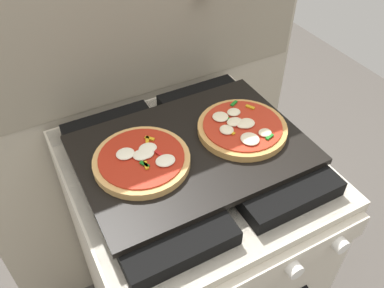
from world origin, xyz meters
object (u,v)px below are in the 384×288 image
object	(u,v)px
stove	(192,255)
pizza_right	(242,128)
baking_tray	(192,149)
pizza_left	(142,160)

from	to	relation	value
stove	pizza_right	xyz separation A→B (m)	(0.14, -0.01, 0.48)
baking_tray	pizza_right	bearing A→B (deg)	-3.24
stove	baking_tray	bearing A→B (deg)	90.00
baking_tray	stove	bearing A→B (deg)	-90.00
stove	pizza_left	size ratio (longest dim) A/B	4.04
pizza_left	pizza_right	size ratio (longest dim) A/B	1.00
stove	baking_tray	world-z (taller)	baking_tray
pizza_right	stove	bearing A→B (deg)	177.44
stove	pizza_left	xyz separation A→B (m)	(-0.13, 0.01, 0.48)
pizza_right	baking_tray	bearing A→B (deg)	176.76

